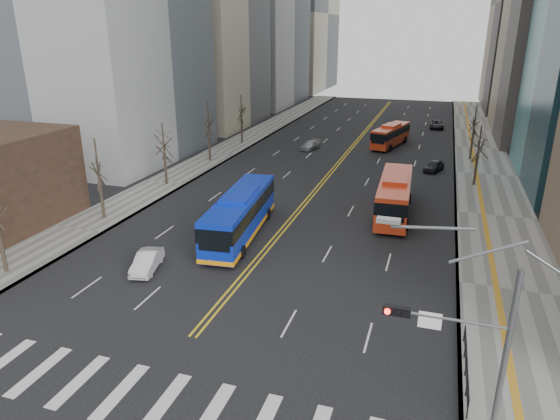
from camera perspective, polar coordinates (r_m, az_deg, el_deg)
name	(u,v)px	position (r m, az deg, el deg)	size (l,w,h in m)	color
ground	(142,397)	(25.59, -15.45, -19.87)	(220.00, 220.00, 0.00)	black
sidewalk_right	(485,175)	(63.27, 22.42, 3.77)	(7.00, 130.00, 0.15)	slate
sidewalk_left	(220,154)	(69.12, -6.92, 6.42)	(5.00, 130.00, 0.15)	slate
crosswalk	(142,397)	(25.58, -15.46, -19.86)	(26.70, 4.00, 0.01)	silver
centerline	(352,147)	(73.71, 8.25, 7.16)	(0.55, 100.00, 0.01)	gold
signal_mast	(468,337)	(21.26, 20.68, -13.41)	(5.37, 0.37, 9.39)	slate
pedestrian_railing	(466,364)	(26.85, 20.52, -16.16)	(0.06, 6.06, 1.02)	black
street_trees	(256,138)	(55.13, -2.75, 8.20)	(35.20, 47.20, 7.60)	#2E251C
blue_bus	(240,213)	(40.77, -4.57, -0.36)	(4.09, 13.22, 3.76)	#0C29B9
red_bus_near	(395,194)	(46.49, 12.96, 1.85)	(3.28, 11.72, 3.67)	red
red_bus_far	(391,134)	(74.76, 12.55, 8.48)	(4.69, 10.38, 3.24)	red
car_white	(147,261)	(36.60, -14.97, -5.71)	(1.39, 3.99, 1.31)	silver
car_dark_mid	(434,166)	(62.83, 17.19, 4.83)	(1.53, 3.79, 1.29)	black
car_silver	(310,145)	(71.57, 3.49, 7.41)	(1.63, 4.01, 1.16)	#ABACB0
car_dark_far	(437,124)	(91.05, 17.47, 9.31)	(2.23, 4.83, 1.34)	black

